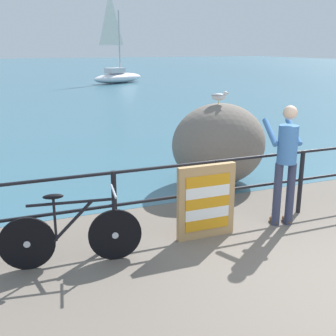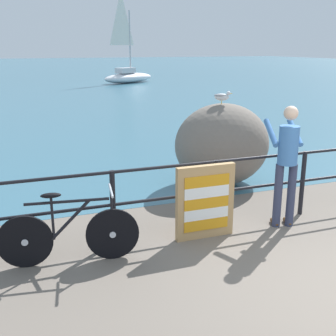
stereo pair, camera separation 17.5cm
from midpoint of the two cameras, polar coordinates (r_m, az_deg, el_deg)
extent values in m
cube|color=#6B6056|center=(23.49, -13.43, 9.12)|extent=(120.00, 120.00, 0.10)
cube|color=#38667A|center=(51.54, -18.49, 12.31)|extent=(120.00, 90.00, 0.01)
cylinder|color=black|center=(5.74, -7.98, -5.32)|extent=(0.07, 0.07, 1.02)
cylinder|color=black|center=(6.24, 5.55, -3.46)|extent=(0.07, 0.07, 1.02)
cylinder|color=black|center=(7.04, 16.52, -1.80)|extent=(0.07, 0.07, 1.02)
cylinder|color=black|center=(6.47, 11.60, 1.52)|extent=(7.53, 0.04, 0.04)
cylinder|color=black|center=(6.60, 11.39, -2.27)|extent=(7.53, 0.04, 0.04)
cylinder|color=black|center=(5.42, -19.12, -9.48)|extent=(0.66, 0.13, 0.66)
cylinder|color=#B7BCC6|center=(5.42, -19.12, -9.48)|extent=(0.09, 0.07, 0.08)
cylinder|color=black|center=(5.40, -7.97, -8.78)|extent=(0.66, 0.13, 0.66)
cylinder|color=#B7BCC6|center=(5.40, -7.97, -8.78)|extent=(0.09, 0.07, 0.08)
cylinder|color=black|center=(5.21, -13.88, -4.48)|extent=(0.98, 0.18, 0.04)
cylinder|color=black|center=(5.29, -13.43, -6.85)|extent=(0.50, 0.11, 0.50)
cylinder|color=black|center=(5.29, -15.72, -6.69)|extent=(0.03, 0.03, 0.53)
ellipsoid|color=black|center=(5.19, -15.96, -3.68)|extent=(0.25, 0.13, 0.06)
cylinder|color=black|center=(5.29, -8.09, -5.98)|extent=(0.03, 0.03, 0.57)
cylinder|color=#B7BCC6|center=(5.19, -8.22, -3.06)|extent=(0.10, 0.48, 0.03)
cylinder|color=#333851|center=(6.47, 13.57, -3.46)|extent=(0.12, 0.12, 0.95)
ellipsoid|color=#513319|center=(6.68, 13.14, -6.82)|extent=(0.16, 0.28, 0.08)
cylinder|color=#333851|center=(6.55, 15.20, -3.36)|extent=(0.12, 0.12, 0.95)
ellipsoid|color=#513319|center=(6.75, 14.74, -6.68)|extent=(0.16, 0.28, 0.08)
cylinder|color=#3F72B2|center=(6.31, 14.85, 3.03)|extent=(0.28, 0.28, 0.55)
sphere|color=beige|center=(6.22, 15.15, 7.12)|extent=(0.20, 0.20, 0.20)
cylinder|color=#3F72B2|center=(6.43, 12.65, 4.68)|extent=(0.20, 0.52, 0.34)
cylinder|color=#3F72B2|center=(6.56, 15.61, 4.70)|extent=(0.20, 0.52, 0.34)
cube|color=tan|center=(5.91, 4.24, -4.47)|extent=(0.84, 0.09, 1.04)
cube|color=orange|center=(5.98, 4.39, -7.42)|extent=(0.66, 0.01, 0.16)
cube|color=white|center=(5.92, 4.42, -6.04)|extent=(0.66, 0.01, 0.16)
cube|color=orange|center=(5.87, 4.46, -4.63)|extent=(0.66, 0.01, 0.16)
cube|color=white|center=(5.81, 4.49, -3.19)|extent=(0.66, 0.01, 0.16)
cube|color=orange|center=(5.76, 4.52, -1.72)|extent=(0.66, 0.01, 0.16)
ellipsoid|color=slate|center=(8.18, 6.18, 3.15)|extent=(1.83, 1.50, 1.55)
cylinder|color=gold|center=(7.98, 6.09, 8.72)|extent=(0.01, 0.01, 0.06)
cylinder|color=gold|center=(7.94, 6.08, 8.68)|extent=(0.01, 0.01, 0.06)
ellipsoid|color=white|center=(7.95, 6.11, 9.38)|extent=(0.28, 0.23, 0.13)
ellipsoid|color=#9E9EA3|center=(7.95, 5.97, 9.60)|extent=(0.27, 0.22, 0.06)
sphere|color=white|center=(7.94, 7.00, 9.85)|extent=(0.08, 0.08, 0.08)
cone|color=gold|center=(7.94, 7.37, 9.80)|extent=(0.06, 0.05, 0.02)
ellipsoid|color=white|center=(31.31, -6.78, 11.80)|extent=(4.49, 3.24, 0.70)
cube|color=silver|center=(31.07, -7.22, 12.73)|extent=(1.52, 1.32, 0.36)
cylinder|color=#B2B2B7|center=(31.37, -6.65, 16.29)|extent=(0.10, 0.10, 4.20)
pyramid|color=white|center=(30.91, -7.81, 19.18)|extent=(1.44, 0.82, 3.57)
camera|label=1|loc=(0.09, -90.80, -0.23)|focal=45.88mm
camera|label=2|loc=(0.09, 89.20, 0.23)|focal=45.88mm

